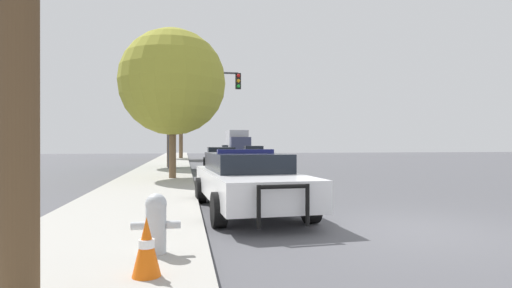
{
  "coord_description": "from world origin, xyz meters",
  "views": [
    {
      "loc": [
        -3.92,
        -6.33,
        1.52
      ],
      "look_at": [
        -0.9,
        10.56,
        1.5
      ],
      "focal_mm": 28.0,
      "sensor_mm": 36.0,
      "label": 1
    }
  ],
  "objects_px": {
    "traffic_cone": "(147,246)",
    "traffic_light": "(197,98)",
    "fire_hydrant": "(156,221)",
    "car_background_distant": "(228,150)",
    "police_car": "(247,180)",
    "tree_sidewalk_near": "(173,82)",
    "car_background_midblock": "(220,157)",
    "car_background_oncoming": "(254,153)",
    "tree_sidewalk_far": "(181,99)",
    "box_truck": "(237,142)",
    "tree_sidewalk_mid": "(170,83)"
  },
  "relations": [
    {
      "from": "traffic_cone",
      "to": "traffic_light",
      "type": "bearing_deg",
      "value": 86.54
    },
    {
      "from": "fire_hydrant",
      "to": "traffic_light",
      "type": "bearing_deg",
      "value": 86.49
    },
    {
      "from": "car_background_distant",
      "to": "police_car",
      "type": "bearing_deg",
      "value": -92.79
    },
    {
      "from": "car_background_distant",
      "to": "tree_sidewalk_near",
      "type": "xyz_separation_m",
      "value": [
        -5.89,
        -34.44,
        3.28
      ]
    },
    {
      "from": "car_background_midblock",
      "to": "traffic_cone",
      "type": "xyz_separation_m",
      "value": [
        -2.53,
        -19.86,
        -0.26
      ]
    },
    {
      "from": "car_background_oncoming",
      "to": "tree_sidewalk_far",
      "type": "distance_m",
      "value": 9.75
    },
    {
      "from": "fire_hydrant",
      "to": "box_truck",
      "type": "bearing_deg",
      "value": 81.24
    },
    {
      "from": "fire_hydrant",
      "to": "box_truck",
      "type": "relative_size",
      "value": 0.1
    },
    {
      "from": "police_car",
      "to": "car_background_oncoming",
      "type": "relative_size",
      "value": 1.22
    },
    {
      "from": "traffic_light",
      "to": "tree_sidewalk_far",
      "type": "relative_size",
      "value": 0.66
    },
    {
      "from": "box_truck",
      "to": "fire_hydrant",
      "type": "bearing_deg",
      "value": 82.22
    },
    {
      "from": "police_car",
      "to": "traffic_cone",
      "type": "relative_size",
      "value": 8.35
    },
    {
      "from": "car_background_oncoming",
      "to": "tree_sidewalk_near",
      "type": "xyz_separation_m",
      "value": [
        -6.14,
        -16.37,
        3.29
      ]
    },
    {
      "from": "fire_hydrant",
      "to": "car_background_oncoming",
      "type": "height_order",
      "value": "car_background_oncoming"
    },
    {
      "from": "police_car",
      "to": "car_background_oncoming",
      "type": "bearing_deg",
      "value": -103.72
    },
    {
      "from": "car_background_distant",
      "to": "fire_hydrant",
      "type": "bearing_deg",
      "value": -94.52
    },
    {
      "from": "traffic_light",
      "to": "box_truck",
      "type": "distance_m",
      "value": 27.93
    },
    {
      "from": "car_background_distant",
      "to": "box_truck",
      "type": "relative_size",
      "value": 0.54
    },
    {
      "from": "tree_sidewalk_near",
      "to": "tree_sidewalk_mid",
      "type": "bearing_deg",
      "value": 92.96
    },
    {
      "from": "car_background_midblock",
      "to": "traffic_cone",
      "type": "height_order",
      "value": "car_background_midblock"
    },
    {
      "from": "tree_sidewalk_near",
      "to": "tree_sidewalk_mid",
      "type": "distance_m",
      "value": 7.89
    },
    {
      "from": "fire_hydrant",
      "to": "tree_sidewalk_far",
      "type": "relative_size",
      "value": 0.09
    },
    {
      "from": "police_car",
      "to": "tree_sidewalk_near",
      "type": "distance_m",
      "value": 8.44
    },
    {
      "from": "fire_hydrant",
      "to": "car_background_midblock",
      "type": "bearing_deg",
      "value": 82.51
    },
    {
      "from": "police_car",
      "to": "tree_sidewalk_near",
      "type": "relative_size",
      "value": 0.87
    },
    {
      "from": "tree_sidewalk_mid",
      "to": "traffic_cone",
      "type": "height_order",
      "value": "tree_sidewalk_mid"
    },
    {
      "from": "car_background_distant",
      "to": "tree_sidewalk_mid",
      "type": "xyz_separation_m",
      "value": [
        -6.29,
        -26.65,
        4.43
      ]
    },
    {
      "from": "car_background_distant",
      "to": "tree_sidewalk_far",
      "type": "xyz_separation_m",
      "value": [
        -5.76,
        -12.31,
        5.05
      ]
    },
    {
      "from": "police_car",
      "to": "car_background_midblock",
      "type": "height_order",
      "value": "police_car"
    },
    {
      "from": "fire_hydrant",
      "to": "traffic_cone",
      "type": "distance_m",
      "value": 0.88
    },
    {
      "from": "traffic_cone",
      "to": "car_background_distant",
      "type": "bearing_deg",
      "value": 82.9
    },
    {
      "from": "car_background_oncoming",
      "to": "traffic_cone",
      "type": "bearing_deg",
      "value": 82.53
    },
    {
      "from": "car_background_midblock",
      "to": "tree_sidewalk_mid",
      "type": "distance_m",
      "value": 5.36
    },
    {
      "from": "tree_sidewalk_near",
      "to": "box_truck",
      "type": "bearing_deg",
      "value": 78.15
    },
    {
      "from": "traffic_cone",
      "to": "fire_hydrant",
      "type": "bearing_deg",
      "value": 87.59
    },
    {
      "from": "police_car",
      "to": "traffic_cone",
      "type": "distance_m",
      "value": 4.9
    },
    {
      "from": "fire_hydrant",
      "to": "traffic_light",
      "type": "height_order",
      "value": "traffic_light"
    },
    {
      "from": "traffic_cone",
      "to": "tree_sidewalk_far",
      "type": "bearing_deg",
      "value": 89.93
    },
    {
      "from": "car_background_distant",
      "to": "tree_sidewalk_far",
      "type": "height_order",
      "value": "tree_sidewalk_far"
    },
    {
      "from": "tree_sidewalk_mid",
      "to": "traffic_cone",
      "type": "xyz_separation_m",
      "value": [
        0.49,
        -19.89,
        -4.69
      ]
    },
    {
      "from": "car_background_oncoming",
      "to": "tree_sidewalk_near",
      "type": "relative_size",
      "value": 0.71
    },
    {
      "from": "car_background_midblock",
      "to": "box_truck",
      "type": "relative_size",
      "value": 0.59
    },
    {
      "from": "tree_sidewalk_far",
      "to": "traffic_cone",
      "type": "height_order",
      "value": "tree_sidewalk_far"
    },
    {
      "from": "police_car",
      "to": "traffic_light",
      "type": "relative_size",
      "value": 0.94
    },
    {
      "from": "car_background_oncoming",
      "to": "tree_sidewalk_far",
      "type": "xyz_separation_m",
      "value": [
        -6.01,
        5.76,
        5.07
      ]
    },
    {
      "from": "box_truck",
      "to": "tree_sidewalk_mid",
      "type": "height_order",
      "value": "tree_sidewalk_mid"
    },
    {
      "from": "car_background_oncoming",
      "to": "tree_sidewalk_near",
      "type": "height_order",
      "value": "tree_sidewalk_near"
    },
    {
      "from": "box_truck",
      "to": "tree_sidewalk_near",
      "type": "distance_m",
      "value": 34.18
    },
    {
      "from": "tree_sidewalk_far",
      "to": "traffic_light",
      "type": "bearing_deg",
      "value": -86.2
    },
    {
      "from": "car_background_midblock",
      "to": "tree_sidewalk_far",
      "type": "relative_size",
      "value": 0.55
    }
  ]
}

